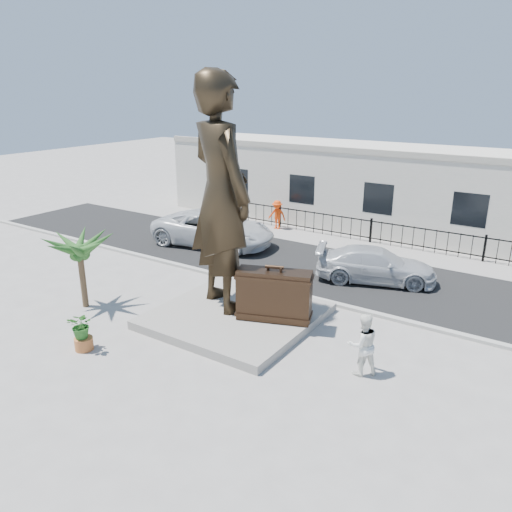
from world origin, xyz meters
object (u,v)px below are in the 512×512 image
at_px(tourist, 363,344).
at_px(statue, 221,194).
at_px(suitcase, 274,295).
at_px(car_white, 213,229).

bearing_deg(tourist, statue, -56.44).
bearing_deg(statue, suitcase, -156.86).
distance_m(statue, car_white, 8.75).
bearing_deg(suitcase, tourist, -37.03).
height_order(suitcase, tourist, suitcase).
bearing_deg(statue, car_white, -24.78).
bearing_deg(car_white, tourist, -132.20).
xyz_separation_m(suitcase, car_white, (-7.41, 6.18, -0.28)).
bearing_deg(car_white, statue, -148.06).
bearing_deg(suitcase, statue, 158.66).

